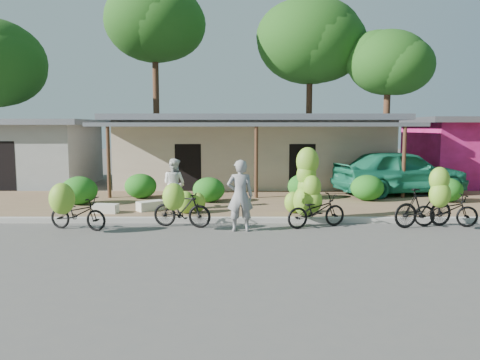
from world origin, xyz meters
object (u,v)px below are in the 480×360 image
(tree_near_right, at_px, (384,61))
(bike_left, at_px, (180,207))
(tree_far_center, at_px, (152,21))
(bike_center, at_px, (311,196))
(teal_van, at_px, (400,172))
(bike_right, at_px, (427,203))
(bystander, at_px, (174,184))
(vendor, at_px, (240,196))
(bike_far_left, at_px, (74,210))
(bike_far_right, at_px, (446,210))
(tree_center_right, at_px, (307,40))
(sack_far, at_px, (106,209))
(sack_near, at_px, (151,206))

(tree_near_right, xyz_separation_m, bike_left, (-9.59, -13.39, -5.79))
(tree_far_center, distance_m, bike_center, 18.04)
(tree_far_center, distance_m, teal_van, 16.62)
(tree_near_right, height_order, bike_left, tree_near_right)
(bike_center, height_order, bike_right, bike_center)
(tree_far_center, xyz_separation_m, bike_right, (10.25, -14.92, -8.16))
(bystander, bearing_deg, vendor, 159.18)
(bike_far_left, distance_m, teal_van, 12.49)
(tree_far_center, xyz_separation_m, tree_near_right, (13.00, -1.50, -2.48))
(teal_van, bearing_deg, bike_far_right, 160.45)
(tree_center_right, bearing_deg, tree_far_center, -176.82)
(sack_far, bearing_deg, tree_center_right, 59.28)
(tree_center_right, height_order, bike_center, tree_center_right)
(bike_center, xyz_separation_m, bystander, (-4.19, 2.01, 0.09))
(bike_left, xyz_separation_m, bystander, (-0.49, 2.39, 0.35))
(bike_center, bearing_deg, tree_near_right, -44.78)
(bike_left, distance_m, bike_center, 3.72)
(bike_left, height_order, bike_far_right, bike_left)
(teal_van, bearing_deg, vendor, 120.39)
(sack_near, xyz_separation_m, vendor, (2.90, -2.53, 0.70))
(tree_center_right, distance_m, bike_far_left, 19.29)
(bike_right, bearing_deg, sack_near, 59.50)
(bike_far_right, bearing_deg, sack_near, 83.04)
(bike_far_left, distance_m, bystander, 3.61)
(bike_right, height_order, bike_far_right, bike_right)
(tree_far_center, relative_size, tree_near_right, 1.37)
(sack_near, bearing_deg, bystander, 16.62)
(bike_left, distance_m, teal_van, 9.92)
(bike_right, xyz_separation_m, sack_near, (-8.09, 2.19, -0.44))
(sack_far, height_order, vendor, vendor)
(bike_far_right, bearing_deg, bike_right, 115.83)
(tree_far_center, relative_size, bike_far_right, 6.10)
(bike_left, bearing_deg, tree_near_right, -23.24)
(bike_left, xyz_separation_m, vendor, (1.66, -0.37, 0.37))
(bike_far_right, relative_size, bystander, 1.09)
(bike_center, bearing_deg, tree_far_center, 5.66)
(tree_center_right, height_order, sack_far, tree_center_right)
(bike_far_left, distance_m, vendor, 4.50)
(tree_far_center, bearing_deg, vendor, -71.61)
(bike_right, bearing_deg, tree_center_right, -10.69)
(tree_near_right, xyz_separation_m, vendor, (-7.93, -13.76, -5.43))
(tree_center_right, relative_size, bike_left, 5.92)
(tree_near_right, distance_m, vendor, 16.78)
(tree_near_right, bearing_deg, bystander, -132.50)
(sack_far, xyz_separation_m, vendor, (4.22, -2.05, 0.71))
(bike_left, distance_m, bike_right, 6.84)
(bike_left, height_order, sack_near, bike_left)
(teal_van, bearing_deg, bike_far_left, 105.87)
(bike_left, bearing_deg, tree_center_right, -7.59)
(vendor, xyz_separation_m, teal_van, (6.39, 6.15, 0.05))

